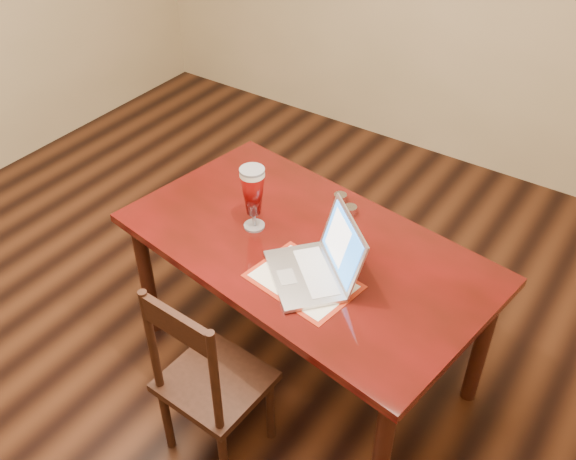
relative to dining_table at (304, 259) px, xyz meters
The scene contains 4 objects.
ground 0.87m from the dining_table, 148.09° to the right, with size 5.00×5.00×0.00m, color black.
room_shell 1.23m from the dining_table, 148.09° to the right, with size 4.51×5.01×2.71m.
dining_table is the anchor object (origin of this frame).
dining_chair 0.66m from the dining_table, 94.13° to the right, with size 0.41×0.39×0.93m.
Camera 1 is at (1.61, -1.48, 2.49)m, focal length 40.00 mm.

